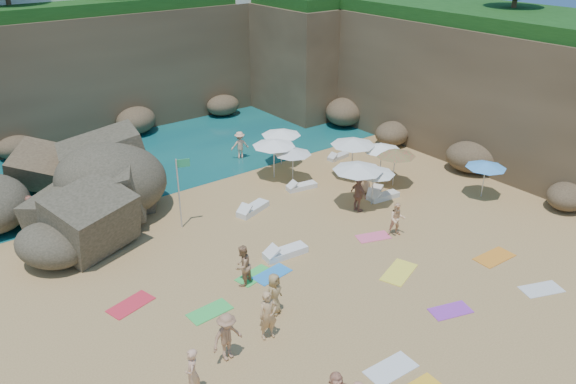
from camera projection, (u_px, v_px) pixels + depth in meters
ground at (293, 270)px, 23.95m from camera, size 120.00×120.00×0.00m
seawater at (66, 107)px, 45.45m from camera, size 120.00×120.00×0.00m
cliff_back at (107, 65)px, 41.24m from camera, size 44.00×8.00×8.00m
cliff_right at (441, 76)px, 38.37m from camera, size 8.00×30.00×8.00m
cliff_corner at (307, 51)px, 45.87m from camera, size 10.00×12.00×8.00m
rock_outcrop at (85, 231)px, 27.06m from camera, size 10.46×9.00×3.55m
flag_pole at (180, 184)px, 26.44m from camera, size 0.69×0.25×3.60m
parasol_0 at (274, 143)px, 31.84m from camera, size 2.48×2.48×2.34m
parasol_1 at (281, 132)px, 33.68m from camera, size 2.40×2.40×2.27m
parasol_2 at (293, 151)px, 31.48m from camera, size 2.12×2.12×2.01m
parasol_3 at (353, 141)px, 31.78m from camera, size 2.57×2.57×2.43m
parasol_4 at (462, 122)px, 34.99m from camera, size 2.56×2.56×2.42m
parasol_6 at (395, 153)px, 30.92m from camera, size 2.29×2.29×2.16m
parasol_8 at (382, 147)px, 31.68m from camera, size 2.29×2.29×2.17m
parasol_9 at (374, 171)px, 28.79m from camera, size 2.23×2.23×2.11m
parasol_10 at (486, 165)px, 29.67m from camera, size 2.15×2.15×2.03m
parasol_11 at (358, 167)px, 28.42m from camera, size 2.60×2.60×2.46m
lounger_0 at (253, 209)px, 28.79m from camera, size 2.08×1.25×0.31m
lounger_1 at (302, 187)px, 31.29m from camera, size 1.80×0.85×0.27m
lounger_2 at (338, 157)px, 35.34m from camera, size 1.58×0.68×0.24m
lounger_3 at (285, 253)px, 24.96m from camera, size 2.08×0.85×0.32m
lounger_4 at (384, 196)px, 30.17m from camera, size 1.80×0.79×0.27m
lounger_5 at (375, 192)px, 30.64m from camera, size 1.76×1.37×0.27m
towel_3 at (210, 312)px, 21.39m from camera, size 1.71×0.92×0.03m
towel_5 at (391, 369)px, 18.62m from camera, size 1.82×0.97×0.03m
towel_6 at (450, 311)px, 21.44m from camera, size 1.76×1.24×0.03m
towel_7 at (131, 305)px, 21.77m from camera, size 1.93×1.31×0.03m
towel_8 at (272, 274)px, 23.67m from camera, size 1.76×1.05×0.03m
towel_9 at (373, 237)px, 26.50m from camera, size 1.74×1.25×0.03m
towel_10 at (494, 257)px, 24.87m from camera, size 1.92×1.02×0.03m
towel_11 at (255, 276)px, 23.58m from camera, size 1.76×1.12×0.03m
towel_12 at (399, 272)px, 23.80m from camera, size 2.15×1.58×0.03m
towel_13 at (541, 289)px, 22.69m from camera, size 1.88×1.40×0.03m
person_stand_1 at (243, 266)px, 22.67m from camera, size 1.06×0.96×1.78m
person_stand_2 at (240, 145)px, 35.10m from camera, size 1.21×0.77×1.75m
person_stand_3 at (358, 195)px, 28.52m from camera, size 0.50×1.11×1.86m
person_stand_4 at (366, 179)px, 30.49m from camera, size 0.95×0.71×1.74m
person_stand_5 at (32, 211)px, 27.15m from camera, size 1.53×1.14×1.63m
person_stand_6 at (192, 373)px, 17.24m from camera, size 0.68×0.77×1.77m
person_lie_0 at (228, 353)px, 19.00m from camera, size 1.32×1.90×0.48m
person_lie_2 at (274, 308)px, 21.26m from camera, size 1.46×1.86×0.45m
person_lie_4 at (268, 332)px, 19.98m from camera, size 1.03×1.99×0.45m
person_lie_5 at (396, 229)px, 26.58m from camera, size 1.58×1.78×0.61m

